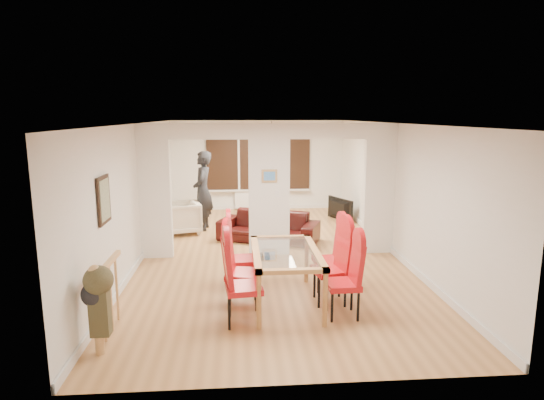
{
  "coord_description": "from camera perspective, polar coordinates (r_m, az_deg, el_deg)",
  "views": [
    {
      "loc": [
        -0.61,
        -8.75,
        2.77
      ],
      "look_at": [
        0.1,
        0.6,
        1.0
      ],
      "focal_mm": 30.0,
      "sensor_mm": 36.0,
      "label": 1
    }
  ],
  "objects": [
    {
      "name": "person",
      "position": [
        11.06,
        -8.67,
        1.14
      ],
      "size": [
        0.71,
        0.48,
        1.91
      ],
      "primitive_type": "imported",
      "rotation": [
        0.0,
        0.0,
        -1.61
      ],
      "color": "black",
      "rests_on": "floor"
    },
    {
      "name": "dining_chair_la",
      "position": [
        6.13,
        -3.57,
        -10.13
      ],
      "size": [
        0.52,
        0.52,
        1.18
      ],
      "primitive_type": null,
      "rotation": [
        0.0,
        0.0,
        0.12
      ],
      "color": "red",
      "rests_on": "floor"
    },
    {
      "name": "dining_chair_ra",
      "position": [
        6.4,
        8.88,
        -9.71
      ],
      "size": [
        0.45,
        0.45,
        1.1
      ],
      "primitive_type": null,
      "rotation": [
        0.0,
        0.0,
        0.04
      ],
      "color": "red",
      "rests_on": "floor"
    },
    {
      "name": "bowl",
      "position": [
        11.81,
        0.84,
        -1.62
      ],
      "size": [
        0.21,
        0.21,
        0.05
      ],
      "primitive_type": "imported",
      "color": "#331D11",
      "rests_on": "coffee_table"
    },
    {
      "name": "television",
      "position": [
        12.13,
        8.15,
        -1.18
      ],
      "size": [
        0.99,
        0.54,
        0.59
      ],
      "primitive_type": "imported",
      "rotation": [
        0.0,
        0.0,
        1.99
      ],
      "color": "black",
      "rests_on": "floor"
    },
    {
      "name": "divider_wall",
      "position": [
        8.89,
        -0.37,
        1.2
      ],
      "size": [
        5.0,
        0.18,
        2.6
      ],
      "primitive_type": "cube",
      "color": "white",
      "rests_on": "floor"
    },
    {
      "name": "coffee_table",
      "position": [
        11.8,
        0.21,
        -2.31
      ],
      "size": [
        0.99,
        0.52,
        0.22
      ],
      "primitive_type": null,
      "rotation": [
        0.0,
        0.0,
        -0.04
      ],
      "color": "#331D11",
      "rests_on": "floor"
    },
    {
      "name": "pillar_photo",
      "position": [
        8.75,
        -0.32,
        3.03
      ],
      "size": [
        0.3,
        0.03,
        0.25
      ],
      "primitive_type": "cube",
      "color": "#4C8CD8",
      "rests_on": "divider_wall"
    },
    {
      "name": "armchair",
      "position": [
        10.91,
        -11.21,
        -2.19
      ],
      "size": [
        0.98,
        1.0,
        0.75
      ],
      "primitive_type": "imported",
      "rotation": [
        0.0,
        0.0,
        -1.32
      ],
      "color": "beige",
      "rests_on": "floor"
    },
    {
      "name": "sofa",
      "position": [
        10.1,
        -0.44,
        -3.34
      ],
      "size": [
        2.35,
        1.61,
        0.64
      ],
      "primitive_type": "imported",
      "rotation": [
        0.0,
        0.0,
        -0.38
      ],
      "color": "black",
      "rests_on": "floor"
    },
    {
      "name": "shoes",
      "position": [
        8.87,
        -1.01,
        -7.17
      ],
      "size": [
        0.22,
        0.23,
        0.09
      ],
      "primitive_type": null,
      "color": "black",
      "rests_on": "floor"
    },
    {
      "name": "bay_window_blinds",
      "position": [
        13.27,
        -1.72,
        5.21
      ],
      "size": [
        3.0,
        0.08,
        1.8
      ],
      "primitive_type": "cube",
      "color": "black",
      "rests_on": "room_walls"
    },
    {
      "name": "wall_poster",
      "position": [
        6.72,
        -20.35,
        0.02
      ],
      "size": [
        0.04,
        0.52,
        0.67
      ],
      "primitive_type": "cube",
      "color": "gray",
      "rests_on": "room_walls"
    },
    {
      "name": "floor",
      "position": [
        9.2,
        -0.36,
        -6.81
      ],
      "size": [
        5.0,
        9.0,
        0.01
      ],
      "primitive_type": "cube",
      "color": "#B77F49",
      "rests_on": "ground"
    },
    {
      "name": "dining_chair_lc",
      "position": [
        7.28,
        -3.69,
        -6.85
      ],
      "size": [
        0.48,
        0.48,
        1.15
      ],
      "primitive_type": null,
      "rotation": [
        0.0,
        0.0,
        0.04
      ],
      "color": "red",
      "rests_on": "floor"
    },
    {
      "name": "radiator",
      "position": [
        13.39,
        -1.68,
        0.07
      ],
      "size": [
        1.4,
        0.08,
        0.5
      ],
      "primitive_type": "cube",
      "color": "white",
      "rests_on": "floor"
    },
    {
      "name": "stair_newel",
      "position": [
        6.2,
        -19.75,
        -10.92
      ],
      "size": [
        0.4,
        1.2,
        1.1
      ],
      "primitive_type": null,
      "color": "tan",
      "rests_on": "floor"
    },
    {
      "name": "bottle",
      "position": [
        11.75,
        1.12,
        -1.14
      ],
      "size": [
        0.07,
        0.07,
        0.27
      ],
      "primitive_type": "cylinder",
      "color": "#143F19",
      "rests_on": "coffee_table"
    },
    {
      "name": "pendant_light",
      "position": [
        12.1,
        -0.05,
        7.77
      ],
      "size": [
        0.36,
        0.36,
        0.36
      ],
      "primitive_type": "sphere",
      "color": "orange",
      "rests_on": "room_walls"
    },
    {
      "name": "dining_chair_rc",
      "position": [
        7.34,
        7.04,
        -6.95
      ],
      "size": [
        0.47,
        0.47,
        1.1
      ],
      "primitive_type": null,
      "rotation": [
        0.0,
        0.0,
        0.07
      ],
      "color": "red",
      "rests_on": "floor"
    },
    {
      "name": "dining_chair_lb",
      "position": [
        6.66,
        -3.72,
        -8.53
      ],
      "size": [
        0.54,
        0.54,
        1.15
      ],
      "primitive_type": null,
      "rotation": [
        0.0,
        0.0,
        -0.19
      ],
      "color": "red",
      "rests_on": "floor"
    },
    {
      "name": "room_walls",
      "position": [
        8.89,
        -0.37,
        1.2
      ],
      "size": [
        5.0,
        9.0,
        2.6
      ],
      "primitive_type": null,
      "color": "silver",
      "rests_on": "floor"
    },
    {
      "name": "dining_chair_rb",
      "position": [
        6.82,
        7.3,
        -8.08
      ],
      "size": [
        0.56,
        0.56,
        1.16
      ],
      "primitive_type": null,
      "rotation": [
        0.0,
        0.0,
        0.22
      ],
      "color": "red",
      "rests_on": "floor"
    },
    {
      "name": "dining_table",
      "position": [
        6.82,
        1.72,
        -9.58
      ],
      "size": [
        0.97,
        1.73,
        0.81
      ],
      "primitive_type": null,
      "color": "#B17841",
      "rests_on": "floor"
    }
  ]
}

